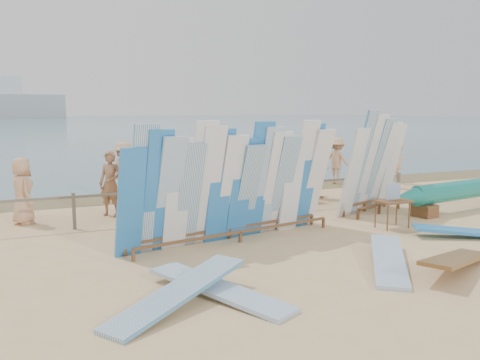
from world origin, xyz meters
name	(u,v)px	position (x,y,z in m)	size (l,w,h in m)	color
ground	(276,241)	(0.00, 0.00, 0.00)	(160.00, 160.00, 0.00)	#DDB77F
ocean	(39,121)	(0.00, 128.00, 0.00)	(320.00, 240.00, 0.02)	slate
wet_sand_strip	(181,193)	(0.00, 7.20, 0.00)	(40.00, 2.60, 0.01)	olive
fence	(226,193)	(0.00, 3.00, 0.63)	(12.08, 0.08, 0.90)	#6F6754
main_surfboard_rack	(235,187)	(-0.82, 0.42, 1.21)	(5.41, 1.69, 2.69)	brown
side_surfboard_rack	(373,167)	(3.95, 1.72, 1.30)	(2.59, 1.47, 2.90)	brown
outrigger_canoe	(463,191)	(6.61, 0.95, 0.57)	(6.27, 1.51, 0.89)	brown
vendor_table	(392,213)	(3.22, 0.00, 0.37)	(0.86, 0.63, 1.11)	brown
flat_board_e	(178,307)	(-3.11, -2.79, 0.00)	(0.56, 2.70, 0.07)	silver
flat_board_d	(474,238)	(4.29, -1.55, 0.00)	(0.56, 2.70, 0.07)	#2878C8
flat_board_a	(219,296)	(-2.39, -2.62, 0.00)	(0.56, 2.70, 0.07)	#85B0D5
flat_board_c	(456,270)	(2.05, -3.15, 0.00)	(0.56, 2.70, 0.07)	brown
flat_board_b	(388,266)	(1.07, -2.47, 0.00)	(0.56, 2.70, 0.07)	#85B0D5
beach_chair_left	(215,199)	(0.13, 4.17, 0.25)	(0.56, 0.58, 0.87)	red
beach_chair_right	(277,196)	(2.03, 3.84, 0.26)	(0.70, 0.71, 0.91)	red
stroller	(301,187)	(3.04, 4.13, 0.44)	(0.71, 0.90, 1.11)	red
beachgoer_4	(193,184)	(-0.61, 4.04, 0.77)	(0.91, 0.39, 1.55)	#8C6042
beachgoer_0	(22,191)	(-5.13, 4.11, 0.86)	(0.84, 0.40, 1.71)	tan
beachgoer_extra_0	(396,162)	(8.47, 6.00, 0.86)	(1.11, 0.46, 1.72)	tan
beachgoer_10	(392,167)	(7.45, 5.05, 0.79)	(0.93, 0.40, 1.59)	#8C6042
beachgoer_1	(111,184)	(-2.90, 4.23, 0.90)	(0.65, 0.36, 1.80)	#8C6042
beachgoer_2	(131,184)	(-2.47, 3.60, 0.95)	(0.92, 0.44, 1.89)	beige
beachgoer_8	(317,170)	(3.75, 4.30, 0.94)	(0.91, 0.44, 1.88)	beige
beachgoer_3	(124,171)	(-2.07, 6.65, 0.94)	(1.22, 0.50, 1.89)	tan
beachgoer_9	(337,161)	(6.27, 6.84, 0.91)	(1.18, 0.49, 1.82)	tan
beachgoer_6	(295,168)	(3.53, 5.37, 0.90)	(0.88, 0.42, 1.81)	tan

